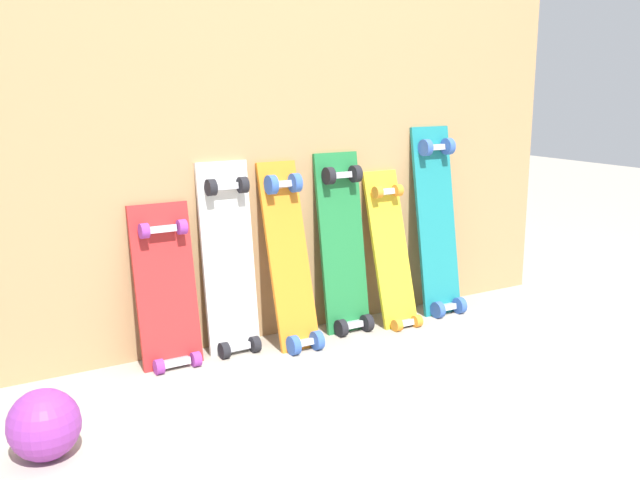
# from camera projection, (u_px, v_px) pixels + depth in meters

# --- Properties ---
(ground_plane) EXTENTS (12.00, 12.00, 0.00)m
(ground_plane) POSITION_uv_depth(u_px,v_px,m) (311.00, 331.00, 2.89)
(ground_plane) COLOR #A89E8E
(plywood_wall_panel) EXTENTS (2.47, 0.04, 1.54)m
(plywood_wall_panel) POSITION_uv_depth(u_px,v_px,m) (301.00, 138.00, 2.78)
(plywood_wall_panel) COLOR tan
(plywood_wall_panel) RESTS_ON ground
(skateboard_red) EXTENTS (0.22, 0.18, 0.64)m
(skateboard_red) POSITION_uv_depth(u_px,v_px,m) (167.00, 296.00, 2.52)
(skateboard_red) COLOR #B22626
(skateboard_red) RESTS_ON ground
(skateboard_white) EXTENTS (0.20, 0.16, 0.77)m
(skateboard_white) POSITION_uv_depth(u_px,v_px,m) (230.00, 267.00, 2.64)
(skateboard_white) COLOR silver
(skateboard_white) RESTS_ON ground
(skateboard_orange) EXTENTS (0.16, 0.27, 0.75)m
(skateboard_orange) POSITION_uv_depth(u_px,v_px,m) (290.00, 264.00, 2.70)
(skateboard_orange) COLOR orange
(skateboard_orange) RESTS_ON ground
(skateboard_green) EXTENTS (0.20, 0.19, 0.77)m
(skateboard_green) POSITION_uv_depth(u_px,v_px,m) (344.00, 250.00, 2.87)
(skateboard_green) COLOR #1E7238
(skateboard_green) RESTS_ON ground
(skateboard_yellow) EXTENTS (0.16, 0.25, 0.70)m
(skateboard_yellow) POSITION_uv_depth(u_px,v_px,m) (392.00, 258.00, 2.95)
(skateboard_yellow) COLOR gold
(skateboard_yellow) RESTS_ON ground
(skateboard_teal) EXTENTS (0.19, 0.21, 0.86)m
(skateboard_teal) POSITION_uv_depth(u_px,v_px,m) (438.00, 228.00, 3.09)
(skateboard_teal) COLOR #197A7F
(skateboard_teal) RESTS_ON ground
(rubber_ball) EXTENTS (0.19, 0.19, 0.19)m
(rubber_ball) POSITION_uv_depth(u_px,v_px,m) (44.00, 425.00, 1.90)
(rubber_ball) COLOR purple
(rubber_ball) RESTS_ON ground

